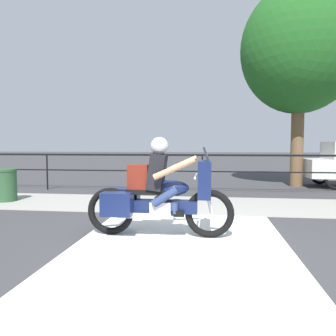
{
  "coord_description": "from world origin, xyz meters",
  "views": [
    {
      "loc": [
        0.23,
        -4.63,
        1.49
      ],
      "look_at": [
        -0.65,
        2.21,
        0.99
      ],
      "focal_mm": 35.0,
      "sensor_mm": 36.0,
      "label": 1
    }
  ],
  "objects": [
    {
      "name": "crosswalk_band",
      "position": [
        -0.19,
        -0.2,
        0.0
      ],
      "size": [
        3.17,
        6.0,
        0.01
      ],
      "primitive_type": "cube",
      "color": "silver",
      "rests_on": "ground"
    },
    {
      "name": "sidewalk_band",
      "position": [
        0.0,
        3.4,
        0.01
      ],
      "size": [
        44.0,
        2.4,
        0.01
      ],
      "primitive_type": "cube",
      "color": "#99968E",
      "rests_on": "ground"
    },
    {
      "name": "tree_behind_sign",
      "position": [
        3.29,
        7.46,
        4.77
      ],
      "size": [
        4.04,
        4.04,
        7.02
      ],
      "color": "brown",
      "rests_on": "ground"
    },
    {
      "name": "ground_plane",
      "position": [
        0.0,
        0.0,
        0.0
      ],
      "size": [
        120.0,
        120.0,
        0.0
      ],
      "primitive_type": "plane",
      "color": "#38383A"
    },
    {
      "name": "trash_bin",
      "position": [
        -5.06,
        3.26,
        0.43
      ],
      "size": [
        0.56,
        0.56,
        0.85
      ],
      "color": "#284C2D",
      "rests_on": "ground"
    },
    {
      "name": "motorcycle",
      "position": [
        -0.59,
        0.54,
        0.71
      ],
      "size": [
        2.4,
        0.76,
        1.61
      ],
      "rotation": [
        0.0,
        0.0,
        0.08
      ],
      "color": "black",
      "rests_on": "ground"
    },
    {
      "name": "fence_railing",
      "position": [
        0.0,
        5.53,
        0.94
      ],
      "size": [
        36.0,
        0.05,
        1.19
      ],
      "color": "black",
      "rests_on": "ground"
    }
  ]
}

